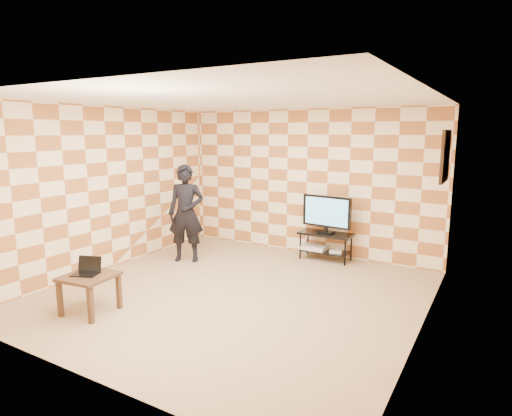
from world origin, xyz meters
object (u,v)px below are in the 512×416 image
(tv, at_px, (327,212))
(tv_stand, at_px, (326,240))
(person, at_px, (186,213))
(side_table, at_px, (89,282))

(tv, bearing_deg, tv_stand, 96.31)
(tv_stand, relative_size, person, 0.55)
(tv_stand, relative_size, tv, 1.03)
(tv_stand, height_order, tv, tv)
(tv, bearing_deg, person, -149.01)
(side_table, xyz_separation_m, person, (-0.37, 2.39, 0.45))
(tv_stand, xyz_separation_m, person, (-2.13, -1.28, 0.50))
(tv_stand, distance_m, person, 2.54)
(tv_stand, relative_size, side_table, 1.44)
(tv_stand, bearing_deg, person, -148.95)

